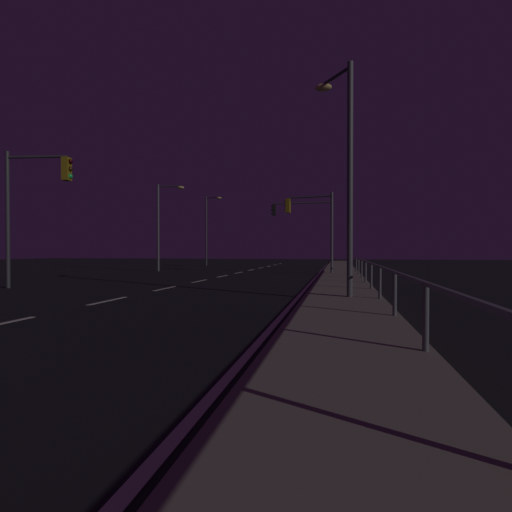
{
  "coord_description": "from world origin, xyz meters",
  "views": [
    {
      "loc": [
        7.01,
        -1.68,
        1.55
      ],
      "look_at": [
        0.23,
        29.85,
        1.14
      ],
      "focal_mm": 26.94,
      "sensor_mm": 36.0,
      "label": 1
    }
  ],
  "objects_px": {
    "street_lamp_across_street": "(209,224)",
    "traffic_light_mid_left": "(311,217)",
    "traffic_light_overhead_east": "(34,193)",
    "street_lamp_median": "(163,218)",
    "traffic_light_near_right": "(305,219)",
    "street_lamp_corner": "(345,158)"
  },
  "relations": [
    {
      "from": "street_lamp_across_street",
      "to": "traffic_light_mid_left",
      "type": "bearing_deg",
      "value": -48.64
    },
    {
      "from": "traffic_light_overhead_east",
      "to": "street_lamp_median",
      "type": "relative_size",
      "value": 0.85
    },
    {
      "from": "traffic_light_near_right",
      "to": "street_lamp_median",
      "type": "xyz_separation_m",
      "value": [
        -10.65,
        -4.46,
        -0.1
      ]
    },
    {
      "from": "traffic_light_mid_left",
      "to": "traffic_light_near_right",
      "type": "relative_size",
      "value": 0.93
    },
    {
      "from": "traffic_light_overhead_east",
      "to": "traffic_light_near_right",
      "type": "xyz_separation_m",
      "value": [
        9.73,
        18.34,
        0.24
      ]
    },
    {
      "from": "street_lamp_median",
      "to": "street_lamp_corner",
      "type": "bearing_deg",
      "value": -48.38
    },
    {
      "from": "street_lamp_corner",
      "to": "street_lamp_median",
      "type": "bearing_deg",
      "value": 131.62
    },
    {
      "from": "street_lamp_corner",
      "to": "street_lamp_across_street",
      "type": "distance_m",
      "value": 30.11
    },
    {
      "from": "traffic_light_mid_left",
      "to": "street_lamp_corner",
      "type": "height_order",
      "value": "street_lamp_corner"
    },
    {
      "from": "traffic_light_mid_left",
      "to": "traffic_light_overhead_east",
      "type": "height_order",
      "value": "traffic_light_overhead_east"
    },
    {
      "from": "traffic_light_overhead_east",
      "to": "street_lamp_corner",
      "type": "xyz_separation_m",
      "value": [
        12.59,
        -1.33,
        0.5
      ]
    },
    {
      "from": "street_lamp_across_street",
      "to": "street_lamp_corner",
      "type": "bearing_deg",
      "value": -62.73
    },
    {
      "from": "traffic_light_mid_left",
      "to": "traffic_light_near_right",
      "type": "bearing_deg",
      "value": 97.99
    },
    {
      "from": "street_lamp_corner",
      "to": "street_lamp_across_street",
      "type": "relative_size",
      "value": 0.97
    },
    {
      "from": "street_lamp_corner",
      "to": "traffic_light_overhead_east",
      "type": "bearing_deg",
      "value": 173.97
    },
    {
      "from": "traffic_light_overhead_east",
      "to": "street_lamp_corner",
      "type": "distance_m",
      "value": 12.67
    },
    {
      "from": "traffic_light_mid_left",
      "to": "traffic_light_near_right",
      "type": "height_order",
      "value": "traffic_light_near_right"
    },
    {
      "from": "traffic_light_overhead_east",
      "to": "street_lamp_corner",
      "type": "bearing_deg",
      "value": -6.03
    },
    {
      "from": "traffic_light_overhead_east",
      "to": "street_lamp_corner",
      "type": "relative_size",
      "value": 0.79
    },
    {
      "from": "traffic_light_near_right",
      "to": "street_lamp_median",
      "type": "bearing_deg",
      "value": -157.28
    },
    {
      "from": "street_lamp_across_street",
      "to": "traffic_light_overhead_east",
      "type": "bearing_deg",
      "value": -87.29
    },
    {
      "from": "traffic_light_mid_left",
      "to": "street_lamp_median",
      "type": "distance_m",
      "value": 11.69
    }
  ]
}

